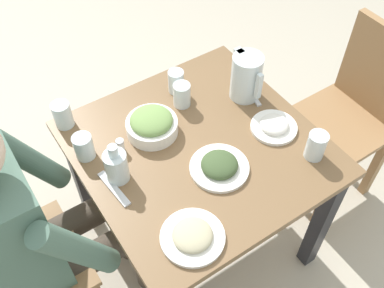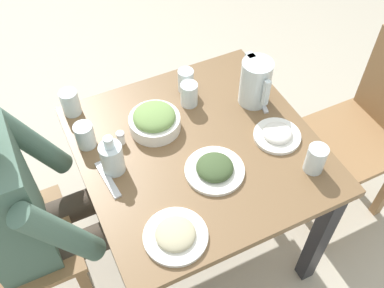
# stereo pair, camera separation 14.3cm
# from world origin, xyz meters

# --- Properties ---
(ground_plane) EXTENTS (8.00, 8.00, 0.00)m
(ground_plane) POSITION_xyz_m (0.00, 0.00, 0.00)
(ground_plane) COLOR #B7AD99
(dining_table) EXTENTS (0.84, 0.84, 0.71)m
(dining_table) POSITION_xyz_m (0.00, 0.00, 0.58)
(dining_table) COLOR brown
(dining_table) RESTS_ON ground_plane
(chair_far) EXTENTS (0.40, 0.40, 0.90)m
(chair_far) POSITION_xyz_m (0.08, 0.79, 0.51)
(chair_far) COLOR #997047
(chair_far) RESTS_ON ground_plane
(diner_near) EXTENTS (0.48, 0.53, 1.19)m
(diner_near) POSITION_xyz_m (-0.04, -0.59, 0.66)
(diner_near) COLOR #4C6B5B
(diner_near) RESTS_ON ground_plane
(water_pitcher) EXTENTS (0.16, 0.12, 0.19)m
(water_pitcher) POSITION_xyz_m (-0.12, 0.30, 0.80)
(water_pitcher) COLOR silver
(water_pitcher) RESTS_ON dining_table
(salad_bowl) EXTENTS (0.19, 0.19, 0.09)m
(salad_bowl) POSITION_xyz_m (-0.15, -0.11, 0.75)
(salad_bowl) COLOR white
(salad_bowl) RESTS_ON dining_table
(plate_beans) EXTENTS (0.20, 0.20, 0.04)m
(plate_beans) POSITION_xyz_m (0.30, -0.23, 0.72)
(plate_beans) COLOR white
(plate_beans) RESTS_ON dining_table
(plate_yoghurt) EXTENTS (0.18, 0.18, 0.04)m
(plate_yoghurt) POSITION_xyz_m (0.09, 0.28, 0.72)
(plate_yoghurt) COLOR white
(plate_yoghurt) RESTS_ON dining_table
(plate_dolmas) EXTENTS (0.21, 0.21, 0.05)m
(plate_dolmas) POSITION_xyz_m (0.13, 0.00, 0.72)
(plate_dolmas) COLOR white
(plate_dolmas) RESTS_ON dining_table
(water_glass_near_right) EXTENTS (0.07, 0.07, 0.10)m
(water_glass_near_right) POSITION_xyz_m (-0.21, 0.07, 0.76)
(water_glass_near_right) COLOR silver
(water_glass_near_right) RESTS_ON dining_table
(water_glass_near_left) EXTENTS (0.07, 0.07, 0.11)m
(water_glass_near_left) POSITION_xyz_m (0.26, 0.32, 0.76)
(water_glass_near_left) COLOR silver
(water_glass_near_left) RESTS_ON dining_table
(water_glass_far_right) EXTENTS (0.07, 0.07, 0.10)m
(water_glass_far_right) POSITION_xyz_m (-0.37, -0.36, 0.76)
(water_glass_far_right) COLOR silver
(water_glass_far_right) RESTS_ON dining_table
(water_glass_by_pitcher) EXTENTS (0.07, 0.07, 0.10)m
(water_glass_by_pitcher) POSITION_xyz_m (-0.19, -0.36, 0.75)
(water_glass_by_pitcher) COLOR silver
(water_glass_by_pitcher) RESTS_ON dining_table
(water_glass_far_left) EXTENTS (0.06, 0.06, 0.10)m
(water_glass_far_left) POSITION_xyz_m (-0.29, 0.09, 0.75)
(water_glass_far_left) COLOR silver
(water_glass_far_left) RESTS_ON dining_table
(oil_carafe) EXTENTS (0.08, 0.08, 0.16)m
(oil_carafe) POSITION_xyz_m (-0.04, -0.31, 0.76)
(oil_carafe) COLOR silver
(oil_carafe) RESTS_ON dining_table
(salt_shaker) EXTENTS (0.03, 0.03, 0.05)m
(salt_shaker) POSITION_xyz_m (-0.14, -0.25, 0.73)
(salt_shaker) COLOR white
(salt_shaker) RESTS_ON dining_table
(fork_near) EXTENTS (0.17, 0.04, 0.01)m
(fork_near) POSITION_xyz_m (0.00, -0.35, 0.71)
(fork_near) COLOR silver
(fork_near) RESTS_ON dining_table
(knife_near) EXTENTS (0.18, 0.06, 0.01)m
(knife_near) POSITION_xyz_m (-0.12, 0.33, 0.71)
(knife_near) COLOR silver
(knife_near) RESTS_ON dining_table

